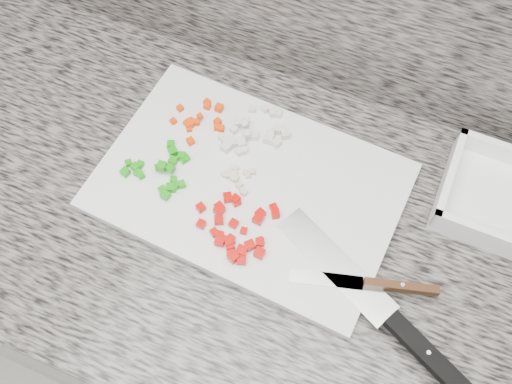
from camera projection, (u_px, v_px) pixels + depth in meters
cabinet at (243, 300)px, 1.33m from camera, size 3.92×0.62×0.86m
countertop at (238, 217)px, 0.93m from camera, size 3.96×0.64×0.04m
cutting_board at (249, 186)px, 0.92m from camera, size 0.50×0.35×0.02m
carrot_pile at (200, 120)px, 0.97m from camera, size 0.10×0.10×0.02m
onion_pile at (251, 134)px, 0.95m from camera, size 0.11×0.11×0.02m
green_pepper_pile at (163, 169)px, 0.92m from camera, size 0.11×0.10×0.02m
red_pepper_pile at (236, 229)px, 0.87m from camera, size 0.13×0.12×0.01m
garlic_pile at (236, 177)px, 0.92m from camera, size 0.06×0.05×0.01m
chef_knife at (394, 322)px, 0.80m from camera, size 0.33×0.19×0.02m
paring_knife at (382, 285)px, 0.83m from camera, size 0.21×0.07×0.02m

